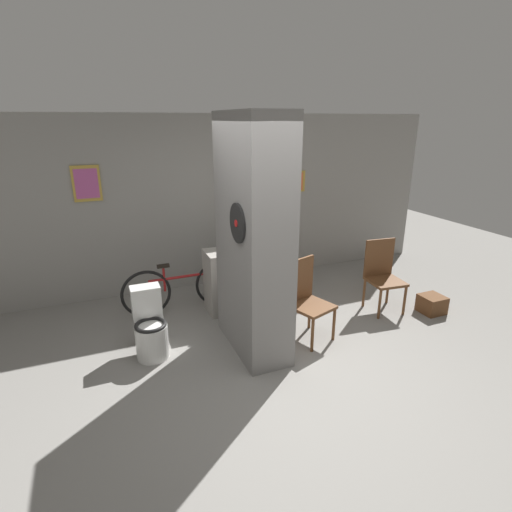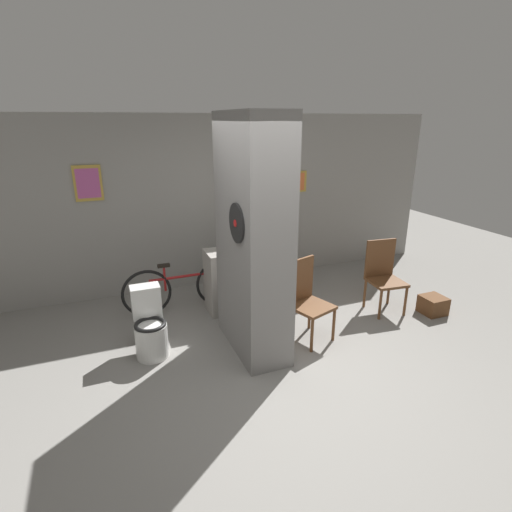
# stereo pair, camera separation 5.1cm
# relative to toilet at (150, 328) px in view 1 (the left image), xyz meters

# --- Properties ---
(ground_plane) EXTENTS (14.00, 14.00, 0.00)m
(ground_plane) POSITION_rel_toilet_xyz_m (1.14, -0.84, -0.32)
(ground_plane) COLOR gray
(wall_back) EXTENTS (8.00, 0.09, 2.60)m
(wall_back) POSITION_rel_toilet_xyz_m (1.14, 1.79, 0.98)
(wall_back) COLOR gray
(wall_back) RESTS_ON ground_plane
(pillar_center) EXTENTS (0.52, 1.16, 2.60)m
(pillar_center) POSITION_rel_toilet_xyz_m (1.13, -0.26, 0.98)
(pillar_center) COLOR gray
(pillar_center) RESTS_ON ground_plane
(counter_shelf) EXTENTS (1.23, 0.44, 0.86)m
(counter_shelf) POSITION_rel_toilet_xyz_m (1.48, 0.73, 0.11)
(counter_shelf) COLOR gray
(counter_shelf) RESTS_ON ground_plane
(toilet) EXTENTS (0.36, 0.52, 0.76)m
(toilet) POSITION_rel_toilet_xyz_m (0.00, 0.00, 0.00)
(toilet) COLOR silver
(toilet) RESTS_ON ground_plane
(chair_near_pillar) EXTENTS (0.56, 0.56, 0.97)m
(chair_near_pillar) POSITION_rel_toilet_xyz_m (1.78, -0.32, 0.20)
(chair_near_pillar) COLOR brown
(chair_near_pillar) RESTS_ON ground_plane
(chair_by_doorway) EXTENTS (0.48, 0.48, 0.97)m
(chair_by_doorway) POSITION_rel_toilet_xyz_m (3.13, -0.03, 0.20)
(chair_by_doorway) COLOR brown
(chair_by_doorway) RESTS_ON ground_plane
(bicycle) EXTENTS (1.65, 0.42, 0.71)m
(bicycle) POSITION_rel_toilet_xyz_m (0.59, 0.94, 0.02)
(bicycle) COLOR black
(bicycle) RESTS_ON ground_plane
(bottle_tall) EXTENTS (0.08, 0.08, 0.35)m
(bottle_tall) POSITION_rel_toilet_xyz_m (1.32, 0.68, 0.66)
(bottle_tall) COLOR #267233
(bottle_tall) RESTS_ON counter_shelf
(floor_crate) EXTENTS (0.30, 0.30, 0.24)m
(floor_crate) POSITION_rel_toilet_xyz_m (3.70, -0.42, -0.20)
(floor_crate) COLOR brown
(floor_crate) RESTS_ON ground_plane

